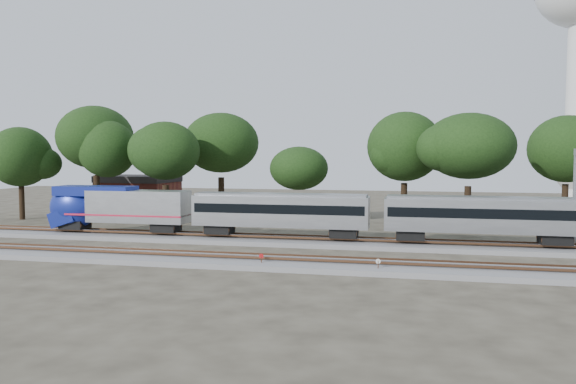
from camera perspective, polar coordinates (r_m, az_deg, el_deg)
name	(u,v)px	position (r m, az deg, el deg)	size (l,w,h in m)	color
ground	(265,255)	(45.80, -2.32, -6.37)	(160.00, 160.00, 0.00)	#383328
track_far	(282,241)	(51.51, -0.63, -4.98)	(160.00, 5.00, 0.73)	slate
track_near	(252,261)	(41.97, -3.71, -7.05)	(160.00, 5.00, 0.73)	slate
switch_stand_red	(261,259)	(40.42, -2.72, -6.81)	(0.33, 0.07, 1.04)	#512D19
switch_stand_white	(378,264)	(38.89, 9.14, -7.28)	(0.33, 0.08, 1.05)	#512D19
switch_lever	(320,269)	(39.47, 3.23, -7.84)	(0.50, 0.30, 0.30)	#512D19
brick_building	(138,193)	(83.44, -14.96, -0.07)	(10.95, 8.16, 4.99)	maroon
tree_0	(20,157)	(76.50, -25.54, 3.23)	(7.88, 7.88, 11.11)	black
tree_1	(96,137)	(73.52, -18.96, 5.26)	(10.32, 10.32, 14.55)	black
tree_2	(165,151)	(65.58, -12.38, 4.10)	(8.62, 8.62, 12.15)	black
tree_3	(221,143)	(72.00, -6.83, 4.97)	(9.66, 9.66, 13.62)	black
tree_4	(299,169)	(64.34, 1.12, 2.40)	(6.58, 6.58, 9.27)	black
tree_5	(405,147)	(64.91, 11.77, 4.52)	(9.09, 9.09, 12.82)	black
tree_6	(469,146)	(60.57, 17.89, 4.45)	(9.08, 9.08, 12.80)	black
tree_7	(567,149)	(71.33, 26.45, 3.93)	(8.83, 8.83, 12.45)	black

